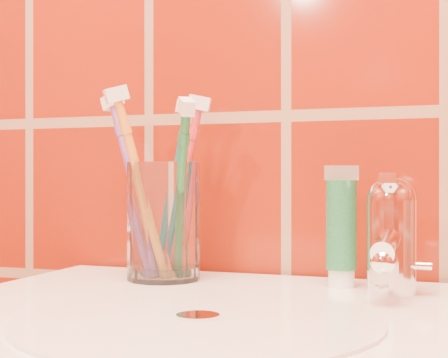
% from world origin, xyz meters
% --- Properties ---
extents(glass_tumbler, '(0.09, 0.09, 0.13)m').
position_xyz_m(glass_tumbler, '(-0.12, 1.11, 0.92)').
color(glass_tumbler, white).
rests_on(glass_tumbler, pedestal_sink).
extents(toothpaste_tube, '(0.04, 0.03, 0.13)m').
position_xyz_m(toothpaste_tube, '(0.08, 1.12, 0.91)').
color(toothpaste_tube, white).
rests_on(toothpaste_tube, pedestal_sink).
extents(faucet, '(0.05, 0.11, 0.12)m').
position_xyz_m(faucet, '(0.14, 1.09, 0.91)').
color(faucet, white).
rests_on(faucet, pedestal_sink).
extents(toothbrush_0, '(0.13, 0.15, 0.22)m').
position_xyz_m(toothbrush_0, '(-0.09, 1.09, 0.95)').
color(toothbrush_0, '#1C6A32').
rests_on(toothbrush_0, glass_tumbler).
extents(toothbrush_1, '(0.10, 0.10, 0.22)m').
position_xyz_m(toothbrush_1, '(-0.12, 1.13, 0.95)').
color(toothbrush_1, '#0B5860').
rests_on(toothbrush_1, glass_tumbler).
extents(toothbrush_2, '(0.09, 0.08, 0.22)m').
position_xyz_m(toothbrush_2, '(-0.10, 1.12, 0.95)').
color(toothbrush_2, red).
rests_on(toothbrush_2, glass_tumbler).
extents(toothbrush_3, '(0.13, 0.13, 0.23)m').
position_xyz_m(toothbrush_3, '(-0.13, 1.08, 0.96)').
color(toothbrush_3, orange).
rests_on(toothbrush_3, glass_tumbler).
extents(toothbrush_4, '(0.14, 0.12, 0.22)m').
position_xyz_m(toothbrush_4, '(-0.16, 1.11, 0.96)').
color(toothbrush_4, '#73408A').
rests_on(toothbrush_4, glass_tumbler).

